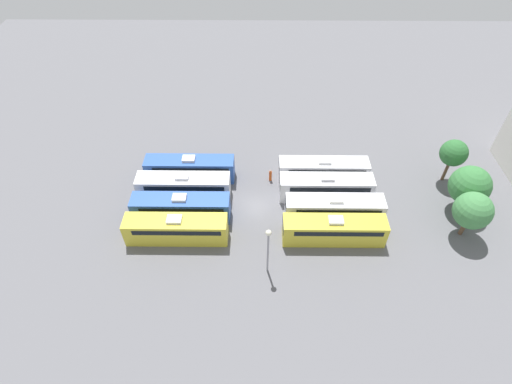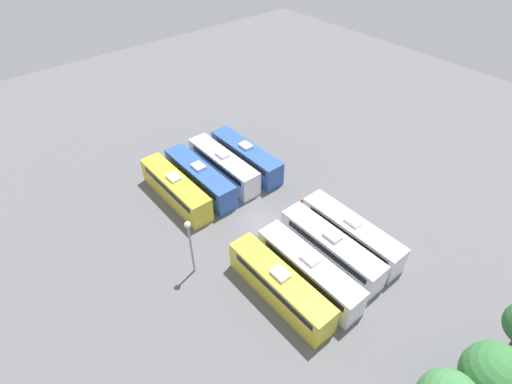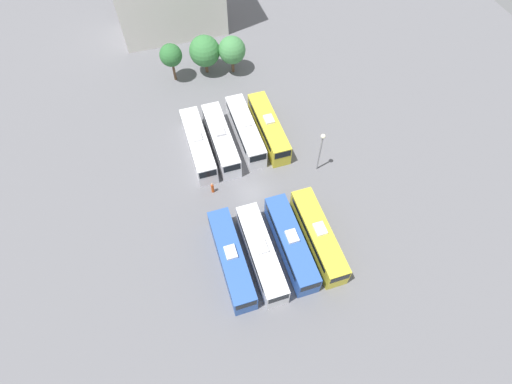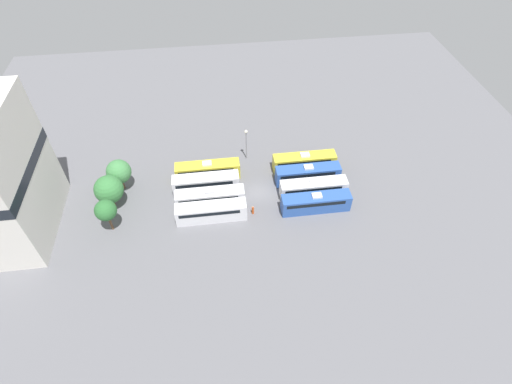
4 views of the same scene
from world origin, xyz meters
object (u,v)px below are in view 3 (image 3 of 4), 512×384
object	(u,v)px
bus_3	(318,235)
tree_2	(232,50)
bus_2	(291,243)
bus_0	(231,258)
bus_4	(198,144)
worker_person	(213,188)
light_pole	(321,146)
bus_6	(245,130)
tree_0	(171,55)
bus_5	(221,139)
bus_7	(268,127)
bus_1	(261,253)
tree_1	(205,51)

from	to	relation	value
bus_3	tree_2	world-z (taller)	tree_2
bus_3	bus_2	bearing A→B (deg)	178.69
bus_0	bus_4	xyz separation A→B (m)	(0.23, 17.24, 0.00)
bus_3	worker_person	xyz separation A→B (m)	(-9.78, 10.66, -0.88)
worker_person	light_pole	bearing A→B (deg)	-2.20
bus_6	worker_person	size ratio (longest dim) A/B	6.52
bus_2	tree_0	world-z (taller)	tree_0
bus_0	worker_person	bearing A→B (deg)	87.81
bus_2	worker_person	size ratio (longest dim) A/B	6.52
bus_0	tree_0	size ratio (longest dim) A/B	1.86
bus_5	bus_7	bearing A→B (deg)	0.95
bus_0	bus_1	world-z (taller)	same
bus_5	bus_1	bearing A→B (deg)	-90.05
bus_3	bus_7	world-z (taller)	same
bus_0	tree_1	world-z (taller)	tree_1
bus_6	tree_0	size ratio (longest dim) A/B	1.86
bus_7	bus_3	bearing A→B (deg)	-89.88
worker_person	light_pole	size ratio (longest dim) A/B	0.27
bus_5	tree_1	bearing A→B (deg)	83.41
bus_3	tree_1	bearing A→B (deg)	98.41
bus_1	worker_person	distance (m)	11.19
bus_0	tree_2	distance (m)	33.60
bus_6	bus_2	bearing A→B (deg)	-90.15
bus_3	light_pole	bearing A→B (deg)	67.28
tree_1	bus_3	bearing A→B (deg)	-81.59
bus_1	bus_2	size ratio (longest dim) A/B	1.00
bus_6	bus_7	xyz separation A→B (m)	(3.19, -0.44, 0.00)
light_pole	bus_1	bearing A→B (deg)	-137.33
bus_5	bus_6	world-z (taller)	same
bus_7	light_pole	bearing A→B (deg)	-60.26
bus_5	tree_2	distance (m)	16.26
tree_2	bus_5	bearing A→B (deg)	-111.41
worker_person	tree_0	world-z (taller)	tree_0
bus_3	tree_0	world-z (taller)	tree_0
light_pole	tree_2	world-z (taller)	light_pole
tree_1	bus_5	bearing A→B (deg)	-96.59
tree_0	bus_7	bearing A→B (deg)	-57.30
bus_4	light_pole	distance (m)	16.25
bus_6	tree_1	bearing A→B (deg)	96.38
tree_0	bus_1	bearing A→B (deg)	-84.39
bus_0	bus_1	bearing A→B (deg)	-6.24
bus_6	bus_5	bearing A→B (deg)	-171.35
worker_person	bus_1	bearing A→B (deg)	-74.82
bus_6	bus_3	bearing A→B (deg)	-79.86
bus_0	bus_5	distance (m)	17.56
bus_1	tree_1	distance (m)	33.89
tree_1	light_pole	bearing A→B (deg)	-68.62
bus_4	bus_2	bearing A→B (deg)	-69.04
bus_7	bus_4	bearing A→B (deg)	-179.34
bus_5	tree_1	xyz separation A→B (m)	(1.87, 16.17, 2.15)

